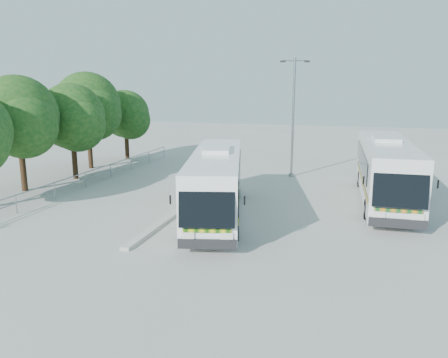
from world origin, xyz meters
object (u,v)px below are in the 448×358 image
(tree_far_b, at_px, (19,116))
(coach_main, at_px, (216,181))
(tree_far_e, at_px, (126,114))
(coach_adjacent, at_px, (386,169))
(lamppost, at_px, (293,112))
(tree_far_c, at_px, (72,117))
(tree_far_d, at_px, (88,106))

(tree_far_b, height_order, coach_main, tree_far_b)
(tree_far_e, xyz_separation_m, coach_adjacent, (20.50, -8.43, -2.07))
(tree_far_b, xyz_separation_m, coach_adjacent, (20.88, 3.67, -2.75))
(tree_far_e, relative_size, lamppost, 0.73)
(tree_far_b, bearing_deg, lamppost, 30.65)
(coach_main, bearing_deg, tree_far_c, 141.69)
(tree_far_b, height_order, tree_far_e, tree_far_b)
(tree_far_d, relative_size, tree_far_e, 1.24)
(tree_far_b, distance_m, tree_far_c, 4.01)
(coach_main, bearing_deg, tree_far_b, 159.57)
(tree_far_b, relative_size, coach_adjacent, 0.58)
(tree_far_c, height_order, tree_far_d, tree_far_d)
(coach_main, xyz_separation_m, lamppost, (2.32, 10.36, 2.79))
(tree_far_d, distance_m, lamppost, 15.37)
(tree_far_c, bearing_deg, tree_far_e, 93.54)
(tree_far_d, height_order, coach_main, tree_far_d)
(tree_far_c, xyz_separation_m, tree_far_e, (-0.51, 8.20, -0.37))
(tree_far_e, bearing_deg, coach_adjacent, -22.37)
(tree_far_d, xyz_separation_m, coach_adjacent, (21.18, -3.93, -3.00))
(tree_far_d, distance_m, tree_far_e, 4.65)
(tree_far_c, bearing_deg, tree_far_b, -102.91)
(tree_far_e, height_order, coach_adjacent, tree_far_e)
(tree_far_b, relative_size, tree_far_e, 1.17)
(tree_far_b, bearing_deg, coach_adjacent, 9.96)
(tree_far_c, height_order, tree_far_e, tree_far_c)
(coach_main, distance_m, lamppost, 10.98)
(tree_far_c, bearing_deg, coach_main, -24.43)
(coach_adjacent, bearing_deg, tree_far_c, 177.17)
(tree_far_d, xyz_separation_m, tree_far_e, (0.68, 4.50, -0.93))
(tree_far_c, relative_size, coach_main, 0.57)
(tree_far_c, height_order, coach_adjacent, tree_far_c)
(tree_far_b, xyz_separation_m, tree_far_c, (0.89, 3.90, -0.31))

